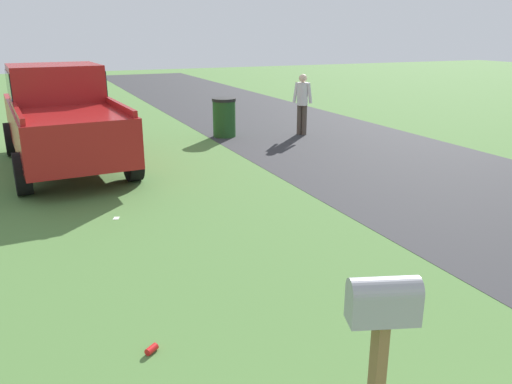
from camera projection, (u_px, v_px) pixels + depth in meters
mailbox at (382, 313)px, 3.38m from camera, size 0.34×0.51×1.24m
pickup_truck at (61, 114)px, 10.70m from camera, size 5.24×2.47×2.09m
trash_bin at (224, 117)px, 13.83m from camera, size 0.64×0.64×1.04m
pedestrian at (302, 100)px, 13.96m from camera, size 0.38×0.45×1.65m
litter_wrapper_far_scatter at (116, 218)px, 7.88m from camera, size 0.14×0.12×0.01m
litter_can_near_hydrant at (152, 349)px, 4.58m from camera, size 0.13×0.14×0.07m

